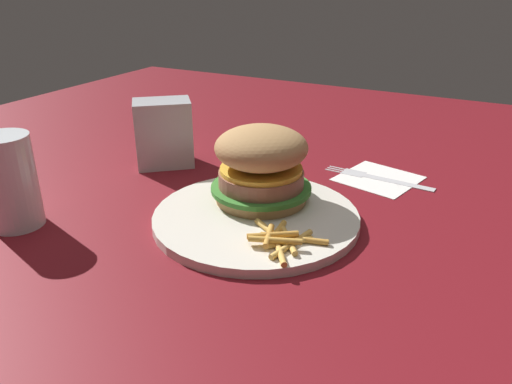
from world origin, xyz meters
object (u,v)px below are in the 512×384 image
sandwich (261,164)px  napkin_dispenser (164,133)px  plate (256,217)px  fork (378,177)px  fries_pile (282,239)px  napkin (378,178)px  drink_glass (11,187)px

sandwich → napkin_dispenser: 0.23m
plate → fork: 0.24m
sandwich → plate: bearing=18.5°
fries_pile → napkin: 0.27m
napkin → fries_pile: bearing=-8.4°
sandwich → napkin_dispenser: sandwich is taller
napkin → napkin_dispenser: napkin_dispenser is taller
drink_glass → sandwich: bearing=126.9°
sandwich → napkin: bearing=146.6°
napkin → drink_glass: bearing=-45.2°
plate → fries_pile: fries_pile is taller
sandwich → napkin: sandwich is taller
plate → napkin_dispenser: size_ratio=2.45×
napkin → napkin_dispenser: 0.35m
fries_pile → napkin_dispenser: bearing=-119.6°
napkin → napkin_dispenser: size_ratio=1.02×
fries_pile → napkin_dispenser: 0.34m
plate → napkin: size_ratio=2.41×
napkin_dispenser → plate: bearing=114.1°
sandwich → napkin: (-0.18, 0.12, -0.06)m
plate → sandwich: 0.07m
fork → fries_pile: bearing=-8.1°
fries_pile → fork: (-0.27, 0.04, -0.01)m
plate → napkin_dispenser: napkin_dispenser is taller
napkin → drink_glass: (0.36, -0.37, 0.05)m
drink_glass → napkin_dispenser: drink_glass is taller
fries_pile → plate: bearing=-131.1°
plate → fries_pile: size_ratio=2.66×
napkin → plate: bearing=-25.3°
plate → fries_pile: (0.05, 0.06, 0.01)m
napkin_dispenser → drink_glass: bearing=42.1°
fork → napkin_dispenser: 0.35m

